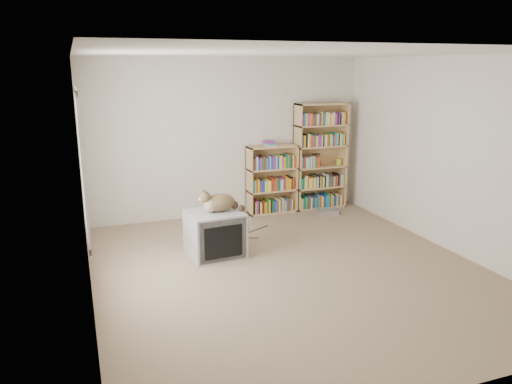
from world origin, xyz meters
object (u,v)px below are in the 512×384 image
object	(u,v)px
cat	(224,205)
bookcase_short	(271,182)
bookcase_tall	(320,159)
dvd_player	(327,212)
crt_tv	(215,234)

from	to	relation	value
cat	bookcase_short	world-z (taller)	bookcase_short
cat	bookcase_short	xyz separation A→B (m)	(1.29, 1.59, -0.15)
bookcase_tall	dvd_player	size ratio (longest dim) A/B	5.10
crt_tv	cat	xyz separation A→B (m)	(0.12, -0.02, 0.37)
crt_tv	bookcase_short	distance (m)	2.12
cat	dvd_player	bearing A→B (deg)	21.02
cat	dvd_player	size ratio (longest dim) A/B	1.85
bookcase_tall	bookcase_short	bearing A→B (deg)	179.98
cat	bookcase_short	bearing A→B (deg)	43.13
bookcase_short	bookcase_tall	bearing A→B (deg)	-0.02
bookcase_short	cat	bearing A→B (deg)	-128.96
bookcase_short	crt_tv	bearing A→B (deg)	-131.92
crt_tv	bookcase_short	xyz separation A→B (m)	(1.41, 1.57, 0.22)
crt_tv	bookcase_tall	size ratio (longest dim) A/B	0.40
cat	dvd_player	xyz separation A→B (m)	(2.10, 1.16, -0.62)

